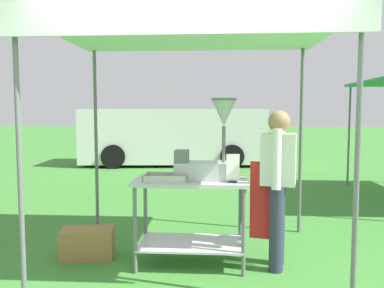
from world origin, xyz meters
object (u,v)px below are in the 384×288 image
object	(u,v)px
stall_canopy	(191,37)
vendor	(277,180)
menu_sign	(233,170)
van_white	(173,136)
donut_tray	(165,179)
supply_crate	(88,243)
donut_fryer	(208,150)
donut_cart	(191,204)

from	to	relation	value
stall_canopy	vendor	bearing A→B (deg)	-8.93
menu_sign	van_white	world-z (taller)	van_white
stall_canopy	van_white	xyz separation A→B (m)	(-1.07, 7.70, -1.49)
donut_tray	supply_crate	xyz separation A→B (m)	(-0.89, 0.21, -0.76)
donut_fryer	donut_tray	bearing A→B (deg)	-164.26
stall_canopy	van_white	size ratio (longest dim) A/B	0.52
stall_canopy	donut_cart	bearing A→B (deg)	-90.00
donut_tray	van_white	world-z (taller)	van_white
stall_canopy	donut_tray	world-z (taller)	stall_canopy
donut_cart	supply_crate	world-z (taller)	donut_cart
donut_cart	donut_fryer	world-z (taller)	donut_fryer
supply_crate	van_white	world-z (taller)	van_white
donut_fryer	van_white	size ratio (longest dim) A/B	0.15
stall_canopy	van_white	world-z (taller)	stall_canopy
donut_tray	van_white	size ratio (longest dim) A/B	0.08
donut_tray	van_white	bearing A→B (deg)	95.88
menu_sign	supply_crate	world-z (taller)	menu_sign
stall_canopy	vendor	world-z (taller)	stall_canopy
donut_cart	van_white	xyz separation A→B (m)	(-1.07, 7.80, 0.24)
supply_crate	vendor	bearing A→B (deg)	-3.46
stall_canopy	donut_fryer	distance (m)	1.18
stall_canopy	menu_sign	bearing A→B (deg)	-31.30
vendor	supply_crate	distance (m)	2.15
donut_fryer	menu_sign	world-z (taller)	donut_fryer
menu_sign	vendor	xyz separation A→B (m)	(0.45, 0.12, -0.12)
donut_fryer	vendor	bearing A→B (deg)	-2.17
donut_fryer	stall_canopy	bearing A→B (deg)	147.83
donut_tray	menu_sign	world-z (taller)	menu_sign
donut_tray	menu_sign	bearing A→B (deg)	-2.36
stall_canopy	van_white	bearing A→B (deg)	97.87
donut_fryer	vendor	xyz separation A→B (m)	(0.70, -0.03, -0.30)
donut_cart	stall_canopy	bearing A→B (deg)	90.00
menu_sign	van_white	bearing A→B (deg)	100.61
vendor	donut_cart	bearing A→B (deg)	177.42
donut_cart	vendor	bearing A→B (deg)	-2.58
supply_crate	menu_sign	bearing A→B (deg)	-8.84
vendor	stall_canopy	bearing A→B (deg)	171.07
vendor	supply_crate	size ratio (longest dim) A/B	2.70
donut_cart	menu_sign	world-z (taller)	menu_sign
stall_canopy	donut_fryer	size ratio (longest dim) A/B	3.53
donut_tray	vendor	bearing A→B (deg)	4.73
menu_sign	supply_crate	xyz separation A→B (m)	(-1.56, 0.24, -0.86)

